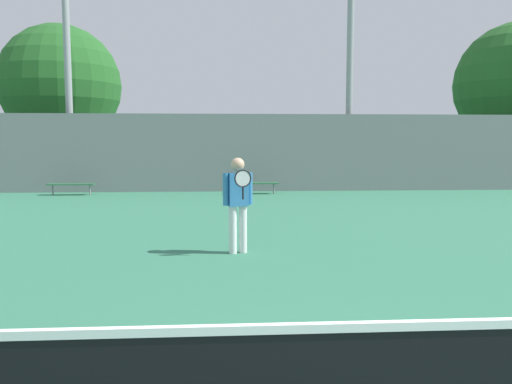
# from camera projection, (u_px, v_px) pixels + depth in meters

# --- Properties ---
(tennis_player) EXTENTS (0.53, 0.47, 1.72)m
(tennis_player) POSITION_uv_depth(u_px,v_px,m) (238.00, 199.00, 8.92)
(tennis_player) COLOR silver
(tennis_player) RESTS_ON ground_plane
(bench_courtside_near) EXTENTS (1.72, 0.40, 0.43)m
(bench_courtside_near) POSITION_uv_depth(u_px,v_px,m) (71.00, 185.00, 18.80)
(bench_courtside_near) COLOR #28663D
(bench_courtside_near) RESTS_ON ground_plane
(bench_courtside_far) EXTENTS (1.77, 0.40, 0.43)m
(bench_courtside_far) POSITION_uv_depth(u_px,v_px,m) (255.00, 184.00, 19.24)
(bench_courtside_far) COLOR #28663D
(bench_courtside_far) RESTS_ON ground_plane
(light_pole_far_right) EXTENTS (0.90, 0.60, 8.66)m
(light_pole_far_right) POSITION_uv_depth(u_px,v_px,m) (350.00, 68.00, 20.58)
(light_pole_far_right) COLOR #939399
(light_pole_far_right) RESTS_ON ground_plane
(light_pole_center_back) EXTENTS (0.90, 0.60, 11.29)m
(light_pole_center_back) POSITION_uv_depth(u_px,v_px,m) (66.00, 33.00, 19.94)
(light_pole_center_back) COLOR #939399
(light_pole_center_back) RESTS_ON ground_plane
(back_fence) EXTENTS (31.41, 0.06, 3.12)m
(back_fence) POSITION_uv_depth(u_px,v_px,m) (250.00, 153.00, 20.14)
(back_fence) COLOR gray
(back_fence) RESTS_ON ground_plane
(tree_green_broad) EXTENTS (5.67, 5.67, 7.54)m
(tree_green_broad) POSITION_uv_depth(u_px,v_px,m) (61.00, 85.00, 23.81)
(tree_green_broad) COLOR brown
(tree_green_broad) RESTS_ON ground_plane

